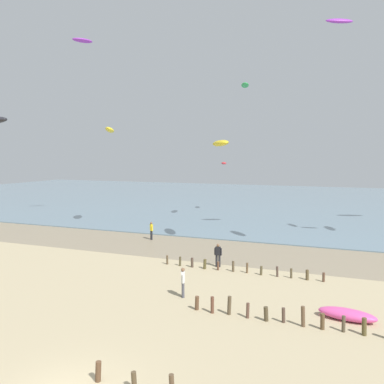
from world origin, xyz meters
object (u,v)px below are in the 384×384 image
person_mid_beach (218,254)px  person_by_waterline (183,281)px  person_nearest_camera (151,230)px  kite_aloft_5 (110,130)px  kite_aloft_1 (339,21)px  kite_aloft_0 (220,143)px  kite_aloft_2 (82,40)px  kite_aloft_8 (245,85)px  kite_aloft_6 (224,163)px  grounded_kite (347,314)px

person_mid_beach → person_by_waterline: same height
person_nearest_camera → kite_aloft_5: 12.98m
person_mid_beach → kite_aloft_1: bearing=57.1°
kite_aloft_5 → kite_aloft_0: bearing=41.4°
person_nearest_camera → kite_aloft_2: bearing=150.5°
person_by_waterline → kite_aloft_5: 25.57m
person_nearest_camera → person_by_waterline: (8.71, -13.17, 0.00)m
kite_aloft_8 → kite_aloft_5: bearing=101.3°
person_nearest_camera → kite_aloft_0: 10.67m
person_nearest_camera → kite_aloft_5: size_ratio=0.54×
kite_aloft_5 → person_nearest_camera: bearing=26.6°
person_nearest_camera → kite_aloft_1: (16.27, 5.01, 19.03)m
kite_aloft_5 → kite_aloft_8: (13.44, 7.18, 5.15)m
kite_aloft_1 → kite_aloft_8: bearing=122.1°
person_nearest_camera → kite_aloft_2: kite_aloft_2 is taller
kite_aloft_0 → kite_aloft_2: size_ratio=1.41×
kite_aloft_1 → kite_aloft_6: kite_aloft_1 is taller
kite_aloft_5 → kite_aloft_2: bearing=-151.1°
kite_aloft_0 → kite_aloft_6: size_ratio=1.57×
person_nearest_camera → kite_aloft_2: size_ratio=0.70×
kite_aloft_1 → kite_aloft_5: 25.15m
person_mid_beach → kite_aloft_1: (7.51, 11.62, 19.03)m
kite_aloft_1 → kite_aloft_8: 12.50m
kite_aloft_0 → grounded_kite: bearing=4.9°
person_nearest_camera → grounded_kite: bearing=-37.1°
kite_aloft_8 → grounded_kite: bearing=-172.4°
kite_aloft_1 → kite_aloft_2: (-28.85, 2.10, 1.80)m
person_nearest_camera → kite_aloft_8: 19.94m
person_mid_beach → kite_aloft_0: 10.93m
kite_aloft_2 → kite_aloft_5: kite_aloft_2 is taller
kite_aloft_1 → kite_aloft_2: 28.98m
kite_aloft_2 → kite_aloft_6: (13.73, 13.36, -14.79)m
kite_aloft_1 → kite_aloft_8: (-10.00, 6.39, -3.92)m
person_nearest_camera → kite_aloft_0: kite_aloft_0 is taller
person_by_waterline → kite_aloft_2: (-21.29, 20.28, 20.83)m
kite_aloft_1 → kite_aloft_2: kite_aloft_2 is taller
kite_aloft_1 → kite_aloft_6: 25.22m
grounded_kite → kite_aloft_2: 42.13m
grounded_kite → kite_aloft_1: (-1.19, 18.19, 19.67)m
kite_aloft_0 → kite_aloft_8: bearing=149.2°
kite_aloft_6 → kite_aloft_8: size_ratio=0.84×
kite_aloft_8 → person_mid_beach: bearing=171.0°
kite_aloft_2 → kite_aloft_8: (18.85, 4.29, -5.72)m
grounded_kite → kite_aloft_5: kite_aloft_5 is taller
grounded_kite → kite_aloft_0: (-10.68, 13.49, 8.88)m
grounded_kite → kite_aloft_8: (-11.19, 24.59, 15.75)m
kite_aloft_2 → grounded_kite: bearing=-87.1°
kite_aloft_0 → kite_aloft_1: (9.49, 4.70, 10.80)m
kite_aloft_2 → kite_aloft_8: size_ratio=0.93×
person_by_waterline → kite_aloft_2: kite_aloft_2 is taller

